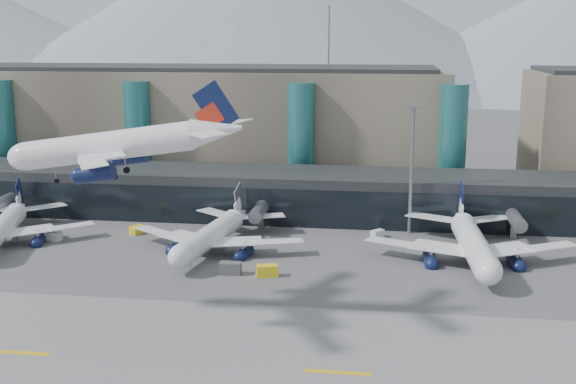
# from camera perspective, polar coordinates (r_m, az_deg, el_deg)

# --- Properties ---
(ground) EXTENTS (900.00, 900.00, 0.00)m
(ground) POSITION_cam_1_polar(r_m,az_deg,el_deg) (104.43, -6.63, -9.69)
(ground) COLOR #515154
(ground) RESTS_ON ground
(runway_strip) EXTENTS (400.00, 40.00, 0.04)m
(runway_strip) POSITION_cam_1_polar(r_m,az_deg,el_deg) (91.22, -9.01, -13.16)
(runway_strip) COLOR slate
(runway_strip) RESTS_ON ground
(runway_markings) EXTENTS (128.00, 1.00, 0.02)m
(runway_markings) POSITION_cam_1_polar(r_m,az_deg,el_deg) (91.21, -9.01, -13.14)
(runway_markings) COLOR gold
(runway_markings) RESTS_ON ground
(concourse) EXTENTS (170.00, 27.00, 10.00)m
(concourse) POSITION_cam_1_polar(r_m,az_deg,el_deg) (157.09, -1.50, -0.15)
(concourse) COLOR black
(concourse) RESTS_ON ground
(terminal_main) EXTENTS (130.00, 30.00, 31.00)m
(terminal_main) POSITION_cam_1_polar(r_m,az_deg,el_deg) (191.68, -7.37, 5.22)
(terminal_main) COLOR gray
(terminal_main) RESTS_ON ground
(teal_towers) EXTENTS (116.40, 19.40, 46.00)m
(teal_towers) POSITION_cam_1_polar(r_m,az_deg,el_deg) (174.06, -5.53, 4.06)
(teal_towers) COLOR #297474
(teal_towers) RESTS_ON ground
(mountain_ridge) EXTENTS (910.00, 400.00, 110.00)m
(mountain_ridge) POSITION_cam_1_polar(r_m,az_deg,el_deg) (473.70, 6.89, 13.14)
(mountain_ridge) COLOR gray
(mountain_ridge) RESTS_ON ground
(lightmast_mid) EXTENTS (3.00, 1.20, 25.60)m
(lightmast_mid) POSITION_cam_1_polar(r_m,az_deg,el_deg) (143.82, 9.75, 2.34)
(lightmast_mid) COLOR slate
(lightmast_mid) RESTS_ON ground
(hero_jet) EXTENTS (33.25, 34.44, 11.09)m
(hero_jet) POSITION_cam_1_polar(r_m,az_deg,el_deg) (98.46, -12.26, 4.31)
(hero_jet) COLOR white
(hero_jet) RESTS_ON ground
(jet_parked_left) EXTENTS (33.94, 35.28, 11.33)m
(jet_parked_left) POSITION_cam_1_polar(r_m,az_deg,el_deg) (149.30, -21.42, -1.96)
(jet_parked_left) COLOR white
(jet_parked_left) RESTS_ON ground
(jet_parked_mid) EXTENTS (34.97, 35.18, 11.39)m
(jet_parked_mid) POSITION_cam_1_polar(r_m,az_deg,el_deg) (134.26, -5.68, -2.69)
(jet_parked_mid) COLOR white
(jet_parked_mid) RESTS_ON ground
(jet_parked_right) EXTENTS (39.23, 38.24, 12.64)m
(jet_parked_right) POSITION_cam_1_polar(r_m,az_deg,el_deg) (131.68, 14.25, -3.10)
(jet_parked_right) COLOR white
(jet_parked_right) RESTS_ON ground
(veh_a) EXTENTS (3.23, 2.13, 1.70)m
(veh_a) POSITION_cam_1_polar(r_m,az_deg,el_deg) (146.73, -18.06, -3.34)
(veh_a) COLOR silver
(veh_a) RESTS_ON ground
(veh_b) EXTENTS (2.64, 3.20, 1.59)m
(veh_b) POSITION_cam_1_polar(r_m,az_deg,el_deg) (147.37, -11.87, -2.94)
(veh_b) COLOR yellow
(veh_b) RESTS_ON ground
(veh_c) EXTENTS (3.63, 1.95, 2.00)m
(veh_c) POSITION_cam_1_polar(r_m,az_deg,el_deg) (120.86, -4.59, -6.02)
(veh_c) COLOR #4C4C51
(veh_c) RESTS_ON ground
(veh_d) EXTENTS (2.83, 2.94, 1.52)m
(veh_d) POSITION_cam_1_polar(r_m,az_deg,el_deg) (142.57, 7.08, -3.30)
(veh_d) COLOR silver
(veh_d) RESTS_ON ground
(veh_h) EXTENTS (3.78, 2.60, 1.90)m
(veh_h) POSITION_cam_1_polar(r_m,az_deg,el_deg) (119.45, -1.65, -6.24)
(veh_h) COLOR yellow
(veh_h) RESTS_ON ground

